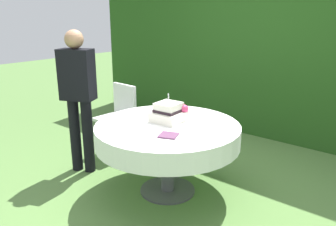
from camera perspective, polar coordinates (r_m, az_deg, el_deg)
name	(u,v)px	position (r m, az deg, el deg)	size (l,w,h in m)	color
ground_plane	(168,191)	(3.58, -0.07, -12.95)	(20.00, 20.00, 0.00)	#547A3D
foliage_hedge	(270,35)	(5.12, 16.82, 12.47)	(6.19, 0.47, 2.91)	#234C19
cake_table	(168,135)	(3.32, -0.08, -3.66)	(1.42, 1.42, 0.72)	#4C4C51
wedding_cake	(169,113)	(3.36, 0.21, 0.05)	(0.31, 0.32, 0.28)	silver
serving_plate_near	(132,122)	(3.35, -6.03, -1.57)	(0.12, 0.12, 0.01)	white
serving_plate_far	(141,135)	(3.01, -4.66, -3.68)	(0.13, 0.13, 0.01)	white
serving_plate_left	(154,143)	(2.81, -2.43, -5.10)	(0.13, 0.13, 0.01)	white
napkin_stack	(168,135)	(2.98, 0.08, -3.78)	(0.16, 0.16, 0.01)	#603856
garden_chair	(119,112)	(4.36, -8.25, 0.11)	(0.42, 0.42, 0.89)	white
standing_person	(78,92)	(3.82, -14.92, 3.38)	(0.41, 0.33, 1.60)	black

